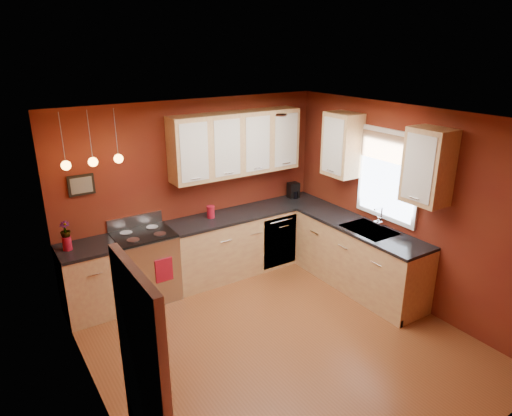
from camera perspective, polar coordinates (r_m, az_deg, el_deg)
floor at (r=5.59m, az=2.83°, el=-16.34°), size 4.20×4.20×0.00m
ceiling at (r=4.57m, az=3.39°, el=11.00°), size 4.00×4.20×0.02m
wall_back at (r=6.64m, az=-7.61°, el=2.15°), size 4.00×0.02×2.60m
wall_front at (r=3.68m, az=23.36°, el=-14.98°), size 4.00×0.02×2.60m
wall_left at (r=4.20m, az=-19.93°, el=-9.89°), size 0.02×4.20×2.60m
wall_right at (r=6.25m, az=18.10°, el=0.18°), size 0.02×4.20×2.60m
base_cabinets_back_left at (r=6.22m, az=-19.95°, el=-8.71°), size 0.70×0.60×0.90m
base_cabinets_back_right at (r=7.02m, az=-0.84°, el=-4.09°), size 2.54×0.60×0.90m
base_cabinets_right at (r=6.63m, az=12.67°, el=-6.11°), size 0.60×2.10×0.90m
counter_back_left at (r=6.02m, az=-20.47°, el=-4.76°), size 0.70×0.62×0.04m
counter_back_right at (r=6.84m, az=-0.86°, el=-0.49°), size 2.54×0.62×0.04m
counter_right at (r=6.44m, az=12.98°, el=-2.35°), size 0.62×2.10×0.04m
gas_range at (r=6.37m, az=-13.60°, el=-7.01°), size 0.76×0.64×1.11m
dishwasher_front at (r=6.99m, az=3.00°, el=-4.22°), size 0.60×0.02×0.80m
sink at (r=6.35m, az=13.95°, el=-2.81°), size 0.50×0.70×0.33m
window at (r=6.30m, az=16.24°, el=4.24°), size 0.06×1.02×1.22m
door_left_wall at (r=3.41m, az=-13.48°, el=-22.72°), size 0.12×0.82×2.05m
upper_cabinets_back at (r=6.59m, az=-2.46°, el=8.03°), size 2.00×0.35×0.90m
upper_cabinets_right at (r=6.14m, az=15.37°, el=6.46°), size 0.35×1.95×0.90m
wall_picture at (r=6.05m, az=-21.01°, el=2.70°), size 0.32×0.03×0.26m
pendant_lights at (r=5.67m, az=-19.71°, el=5.52°), size 0.71×0.11×0.66m
red_canister at (r=6.56m, az=-5.68°, el=-0.48°), size 0.12×0.12×0.18m
red_vase at (r=5.98m, az=-22.55°, el=-4.09°), size 0.11×0.11×0.17m
flowers at (r=5.92m, az=-22.77°, el=-2.56°), size 0.14×0.14×0.21m
coffee_maker at (r=7.41m, az=4.72°, el=2.17°), size 0.19×0.18×0.25m
soap_pump at (r=6.28m, az=14.97°, el=-1.93°), size 0.09×0.10×0.20m
dish_towel at (r=6.11m, az=-11.41°, el=-7.63°), size 0.24×0.02×0.32m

